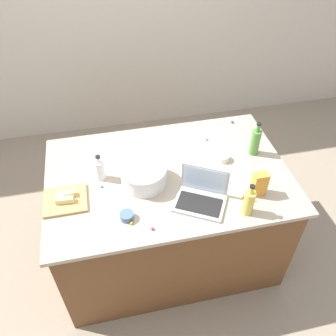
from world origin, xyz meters
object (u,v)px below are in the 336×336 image
Objects in this scene: butter_stick_left at (64,200)px; ramekin_small at (223,158)px; butter_stick_right at (66,195)px; ramekin_medium at (127,216)px; candy_bag at (260,184)px; laptop at (201,195)px; mixing_bowl_large at (144,175)px; bottle_oil at (249,202)px; bottle_olive at (255,141)px; cutting_board at (65,200)px; bottle_vinegar at (100,169)px.

butter_stick_left reaches higher than ramekin_small.
butter_stick_right reaches higher than ramekin_medium.
candy_bag reaches higher than ramekin_medium.
laptop is 1.22× the size of mixing_bowl_large.
bottle_oil is 2.57× the size of ramekin_small.
candy_bag is at bearing -2.52° from laptop.
bottle_olive is 2.94× the size of ramekin_small.
candy_bag is (1.20, -0.21, 0.05)m from butter_stick_right.
bottle_olive reaches higher than cutting_board.
butter_stick_right is at bearing -148.21° from bottle_vinegar.
butter_stick_left is 1.12m from ramekin_small.
bottle_olive is at bearing 7.24° from butter_stick_right.
mixing_bowl_large is at bearing 9.23° from butter_stick_left.
cutting_board is (-1.09, 0.33, -0.08)m from bottle_oil.
bottle_oil is at bearing -17.90° from butter_stick_right.
butter_stick_left is at bearing -170.77° from mixing_bowl_large.
ramekin_small is 1.05× the size of ramekin_medium.
laptop is at bearing -13.35° from butter_stick_right.
butter_stick_left is 1.00× the size of butter_stick_right.
bottle_vinegar is at bearing -178.56° from bottle_olive.
ramekin_small is at bearing 8.48° from cutting_board.
bottle_oil is at bearing -29.95° from bottle_vinegar.
ramekin_small is at bearing 107.95° from candy_bag.
butter_stick_left is 0.05m from butter_stick_right.
butter_stick_right is at bearing 166.65° from laptop.
bottle_vinegar reaches higher than mixing_bowl_large.
cutting_board is at bearing -171.87° from bottle_olive.
candy_bag is (0.85, 0.03, 0.06)m from ramekin_medium.
bottle_oil is 1.13m from butter_stick_right.
ramekin_small is 0.38m from candy_bag.
butter_stick_right is (0.01, 0.04, 0.00)m from butter_stick_left.
bottle_oil reaches higher than ramekin_medium.
mixing_bowl_large is 0.75m from candy_bag.
bottle_olive reaches higher than ramekin_small.
ramekin_medium is (0.36, -0.20, -0.01)m from butter_stick_left.
bottle_vinegar is at bearing 34.45° from cutting_board.
ramekin_medium is (-0.48, -0.04, -0.03)m from laptop.
butter_stick_left is at bearing -170.38° from ramekin_small.
cutting_board is 1.23m from candy_bag.
mixing_bowl_large is at bearing 160.26° from candy_bag.
butter_stick_right is at bearing 76.06° from butter_stick_left.
mixing_bowl_large is 2.83× the size of butter_stick_left.
mixing_bowl_large is 0.52m from butter_stick_left.
butter_stick_left is (-1.34, -0.21, -0.07)m from bottle_olive.
cutting_board is (-0.24, -0.16, -0.07)m from bottle_vinegar.
bottle_vinegar is 0.30m from cutting_board.
bottle_olive is 1.36m from cutting_board.
cutting_board is 0.04m from butter_stick_right.
mixing_bowl_large is 2.83× the size of butter_stick_right.
bottle_olive reaches higher than candy_bag.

